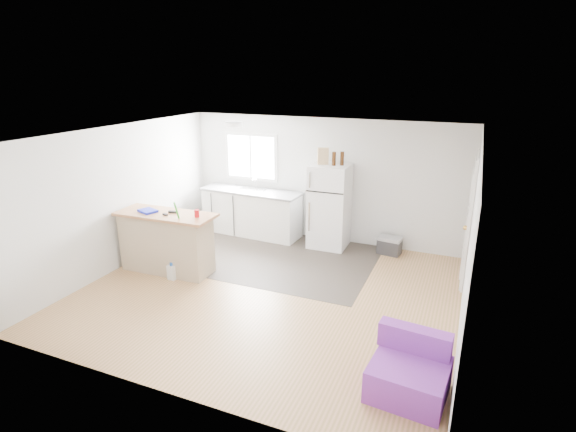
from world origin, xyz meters
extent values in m
cube|color=olive|center=(0.00, 0.00, -0.01)|extent=(5.50, 5.00, 0.01)
cube|color=white|center=(0.00, 0.00, 2.40)|extent=(5.50, 5.00, 0.01)
cube|color=silver|center=(0.00, 2.50, 1.20)|extent=(5.50, 0.01, 2.40)
cube|color=silver|center=(0.00, -2.50, 1.20)|extent=(5.50, 0.01, 2.40)
cube|color=silver|center=(-2.75, 0.00, 1.20)|extent=(0.01, 5.00, 2.40)
cube|color=silver|center=(2.75, 0.00, 1.20)|extent=(0.01, 5.00, 2.40)
cube|color=#322B25|center=(-0.73, 1.25, 0.00)|extent=(4.05, 2.50, 0.00)
cube|color=white|center=(-1.55, 2.49, 1.55)|extent=(1.18, 0.04, 0.98)
cube|color=white|center=(-1.55, 2.47, 1.55)|extent=(1.05, 0.01, 0.85)
cube|color=white|center=(-1.55, 2.46, 1.55)|extent=(0.03, 0.02, 0.85)
cube|color=white|center=(2.72, 1.55, 1.01)|extent=(0.05, 0.82, 2.03)
cube|color=white|center=(2.73, 1.55, 1.02)|extent=(0.03, 0.92, 2.10)
sphere|color=gold|center=(2.67, 1.23, 1.00)|extent=(0.07, 0.07, 0.07)
cylinder|color=white|center=(-1.20, 1.20, 2.36)|extent=(0.30, 0.30, 0.07)
cube|color=white|center=(-1.41, 2.18, 0.45)|extent=(2.06, 0.72, 0.89)
cube|color=slate|center=(-1.41, 2.18, 0.91)|extent=(2.12, 0.76, 0.04)
cube|color=silver|center=(-1.41, 2.15, 0.91)|extent=(0.58, 0.46, 0.06)
cube|color=tan|center=(-1.90, 0.03, 0.49)|extent=(1.53, 0.58, 0.98)
cube|color=#B97D4F|center=(-1.87, 0.03, 1.00)|extent=(1.68, 0.68, 0.04)
cube|color=white|center=(0.26, 2.15, 0.80)|extent=(0.71, 0.67, 1.59)
cube|color=black|center=(0.26, 1.82, 1.15)|extent=(0.70, 0.02, 0.02)
cube|color=silver|center=(-0.02, 1.81, 1.36)|extent=(0.03, 0.02, 0.29)
cube|color=silver|center=(-0.02, 1.81, 0.65)|extent=(0.03, 0.02, 0.56)
cube|color=#2C2C2E|center=(1.42, 2.20, 0.14)|extent=(0.44, 0.32, 0.27)
cube|color=gray|center=(1.42, 2.20, 0.30)|extent=(0.46, 0.34, 0.05)
cube|color=purple|center=(2.32, -1.53, 0.18)|extent=(0.83, 0.79, 0.36)
cube|color=purple|center=(2.32, -1.26, 0.50)|extent=(0.78, 0.25, 0.27)
cube|color=silver|center=(-1.63, -0.24, 0.12)|extent=(0.13, 0.10, 0.24)
cylinder|color=#1748A5|center=(-1.63, -0.24, 0.27)|extent=(0.05, 0.05, 0.05)
cylinder|color=green|center=(-1.48, -0.02, 0.67)|extent=(0.12, 0.34, 1.26)
sphere|color=beige|center=(-1.61, -0.14, 0.06)|extent=(0.14, 0.14, 0.14)
cylinder|color=red|center=(-1.28, 0.06, 1.08)|extent=(0.11, 0.11, 0.12)
cube|color=#141FBF|center=(-2.18, -0.03, 1.04)|extent=(0.36, 0.31, 0.04)
cube|color=black|center=(-1.77, 0.09, 1.04)|extent=(0.15, 0.07, 0.03)
cube|color=black|center=(-1.80, -0.06, 1.03)|extent=(0.11, 0.07, 0.03)
cube|color=tan|center=(0.11, 2.13, 1.74)|extent=(0.22, 0.17, 0.30)
cylinder|color=#381D0A|center=(0.33, 2.10, 1.72)|extent=(0.08, 0.08, 0.25)
cylinder|color=#381D0A|center=(0.46, 2.17, 1.72)|extent=(0.09, 0.09, 0.25)
camera|label=1|loc=(2.67, -5.63, 3.25)|focal=28.00mm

